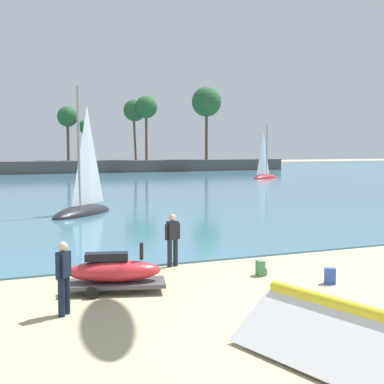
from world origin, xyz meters
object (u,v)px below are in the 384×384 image
sailboat_near_shore (265,173)px  backpack_near_kite (280,308)px  person_at_waterline (173,238)px  backpack_spare (330,276)px  folded_kite (341,321)px  backpack_by_trailer (261,269)px  sailboat_mid_bay (83,202)px  watercraft_on_trailer (114,272)px  person_rigging_by_gear (64,276)px

sailboat_near_shore → backpack_near_kite: bearing=-120.4°
person_at_waterline → sailboat_near_shore: bearing=55.9°
backpack_spare → sailboat_near_shore: bearing=61.3°
backpack_spare → sailboat_near_shore: (24.11, 44.04, 0.47)m
folded_kite → person_at_waterline: size_ratio=2.35×
folded_kite → backpack_near_kite: bearing=83.7°
backpack_by_trailer → sailboat_mid_bay: bearing=96.8°
backpack_near_kite → sailboat_mid_bay: (-0.33, 19.61, 0.53)m
sailboat_mid_bay → sailboat_near_shore: bearing=44.1°
watercraft_on_trailer → sailboat_mid_bay: sailboat_mid_bay is taller
watercraft_on_trailer → sailboat_near_shore: 51.95m
person_at_waterline → backpack_spare: person_at_waterline is taller
backpack_near_kite → sailboat_near_shore: bearing=59.6°
sailboat_near_shore → sailboat_mid_bay: size_ratio=0.92×
backpack_by_trailer → sailboat_near_shore: bearing=59.1°
folded_kite → backpack_near_kite: 2.45m
backpack_spare → sailboat_mid_bay: size_ratio=0.06×
person_at_waterline → backpack_by_trailer: bearing=-47.9°
backpack_by_trailer → sailboat_near_shore: (25.37, 42.46, 0.47)m
folded_kite → watercraft_on_trailer: watercraft_on_trailer is taller
person_at_waterline → folded_kite: bearing=-89.2°
watercraft_on_trailer → backpack_by_trailer: (4.43, 0.09, -0.31)m
folded_kite → person_rigging_by_gear: (-4.11, 4.41, 0.21)m
backpack_by_trailer → backpack_near_kite: bearing=-113.9°
person_rigging_by_gear → sailboat_near_shore: sailboat_near_shore is taller
backpack_by_trailer → sailboat_mid_bay: sailboat_mid_bay is taller
person_at_waterline → backpack_near_kite: 5.75m
watercraft_on_trailer → sailboat_mid_bay: size_ratio=0.37×
sailboat_mid_bay → folded_kite: bearing=-89.8°
person_rigging_by_gear → backpack_by_trailer: (5.95, 1.53, -0.69)m
backpack_spare → sailboat_near_shore: 50.21m
folded_kite → watercraft_on_trailer: (-2.59, 5.86, -0.16)m
backpack_by_trailer → sailboat_near_shore: size_ratio=0.06×
folded_kite → person_rigging_by_gear: 6.04m
backpack_near_kite → backpack_by_trailer: size_ratio=1.00×
folded_kite → person_at_waterline: (-0.11, 8.09, 0.21)m
watercraft_on_trailer → backpack_near_kite: bearing=-50.5°
sailboat_near_shore → sailboat_mid_bay: (-27.28, -26.40, 0.06)m
folded_kite → sailboat_mid_bay: bearing=90.2°
watercraft_on_trailer → backpack_by_trailer: bearing=1.1°
person_rigging_by_gear → backpack_by_trailer: bearing=14.4°
backpack_spare → sailboat_near_shore: size_ratio=0.06×
sailboat_near_shore → person_at_waterline: bearing=-124.1°
person_at_waterline → sailboat_mid_bay: size_ratio=0.22×
person_rigging_by_gear → backpack_near_kite: size_ratio=3.78×
person_rigging_by_gear → sailboat_near_shore: (31.32, 43.99, -0.21)m
backpack_by_trailer → watercraft_on_trailer: bearing=-178.9°
backpack_near_kite → folded_kite: bearing=-96.3°
person_rigging_by_gear → backpack_near_kite: bearing=-24.8°
person_at_waterline → sailboat_mid_bay: (0.04, 13.91, -0.16)m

